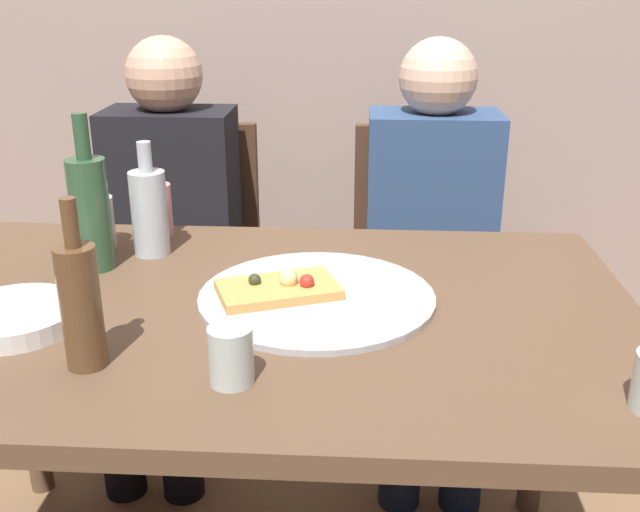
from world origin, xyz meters
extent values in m
cube|color=brown|center=(0.00, 0.00, 0.73)|extent=(1.44, 0.89, 0.04)
cylinder|color=brown|center=(-0.66, 0.39, 0.35)|extent=(0.06, 0.06, 0.71)
cylinder|color=brown|center=(0.66, 0.39, 0.35)|extent=(0.06, 0.06, 0.71)
cylinder|color=#ADADB2|center=(0.12, 0.03, 0.75)|extent=(0.44, 0.44, 0.01)
cube|color=tan|center=(0.05, 0.03, 0.77)|extent=(0.25, 0.20, 0.02)
sphere|color=#EAD184|center=(0.07, 0.04, 0.79)|extent=(0.04, 0.04, 0.04)
sphere|color=#2D381E|center=(0.01, 0.03, 0.79)|extent=(0.02, 0.02, 0.02)
sphere|color=#B22D23|center=(0.10, 0.03, 0.79)|extent=(0.03, 0.03, 0.03)
cylinder|color=#2D5133|center=(-0.35, 0.17, 0.86)|extent=(0.08, 0.08, 0.23)
cylinder|color=#2D5133|center=(-0.35, 0.17, 1.03)|extent=(0.03, 0.03, 0.09)
cylinder|color=#B2BCC1|center=(-0.25, 0.26, 0.84)|extent=(0.08, 0.08, 0.18)
cylinder|color=#B2BCC1|center=(-0.25, 0.26, 0.96)|extent=(0.03, 0.03, 0.06)
cylinder|color=brown|center=(-0.22, -0.23, 0.85)|extent=(0.06, 0.06, 0.20)
cylinder|color=brown|center=(-0.22, -0.23, 0.98)|extent=(0.02, 0.02, 0.08)
cylinder|color=#B7C6BC|center=(0.01, -0.27, 0.79)|extent=(0.07, 0.07, 0.09)
cylinder|color=#B7C6BC|center=(-0.38, 0.28, 0.81)|extent=(0.07, 0.07, 0.12)
cylinder|color=pink|center=(-0.27, 0.38, 0.81)|extent=(0.07, 0.07, 0.12)
cylinder|color=white|center=(-0.39, -0.11, 0.77)|extent=(0.22, 0.22, 0.03)
cube|color=#472D1E|center=(-0.34, 0.77, 0.45)|extent=(0.44, 0.44, 0.05)
cube|color=#472D1E|center=(-0.34, 0.97, 0.68)|extent=(0.44, 0.04, 0.45)
cylinder|color=#472D1E|center=(-0.15, 0.58, 0.21)|extent=(0.04, 0.04, 0.42)
cylinder|color=#472D1E|center=(-0.53, 0.58, 0.21)|extent=(0.04, 0.04, 0.42)
cylinder|color=#472D1E|center=(-0.15, 0.96, 0.21)|extent=(0.04, 0.04, 0.42)
cylinder|color=#472D1E|center=(-0.53, 0.96, 0.21)|extent=(0.04, 0.04, 0.42)
cube|color=#472D1E|center=(0.40, 0.77, 0.45)|extent=(0.44, 0.44, 0.05)
cube|color=#472D1E|center=(0.40, 0.97, 0.68)|extent=(0.44, 0.04, 0.45)
cylinder|color=#472D1E|center=(0.59, 0.58, 0.21)|extent=(0.04, 0.04, 0.42)
cylinder|color=#472D1E|center=(0.21, 0.58, 0.21)|extent=(0.04, 0.04, 0.42)
cylinder|color=#472D1E|center=(0.59, 0.96, 0.21)|extent=(0.04, 0.04, 0.42)
cylinder|color=#472D1E|center=(0.21, 0.96, 0.21)|extent=(0.04, 0.04, 0.42)
cube|color=black|center=(-0.34, 0.79, 0.71)|extent=(0.36, 0.22, 0.52)
sphere|color=tan|center=(-0.34, 0.79, 1.06)|extent=(0.21, 0.21, 0.21)
cylinder|color=black|center=(-0.26, 0.59, 0.45)|extent=(0.12, 0.40, 0.12)
cylinder|color=black|center=(-0.42, 0.59, 0.45)|extent=(0.12, 0.40, 0.12)
cylinder|color=black|center=(-0.26, 0.39, 0.23)|extent=(0.11, 0.11, 0.45)
cylinder|color=black|center=(-0.42, 0.39, 0.23)|extent=(0.11, 0.11, 0.45)
cube|color=navy|center=(0.40, 0.79, 0.71)|extent=(0.36, 0.22, 0.52)
sphere|color=beige|center=(0.40, 0.79, 1.06)|extent=(0.21, 0.21, 0.21)
cylinder|color=black|center=(0.48, 0.59, 0.45)|extent=(0.12, 0.40, 0.12)
cylinder|color=black|center=(0.32, 0.59, 0.45)|extent=(0.12, 0.40, 0.12)
cylinder|color=black|center=(0.48, 0.39, 0.23)|extent=(0.11, 0.11, 0.45)
cylinder|color=black|center=(0.32, 0.39, 0.23)|extent=(0.11, 0.11, 0.45)
camera|label=1|loc=(0.20, -1.22, 1.32)|focal=41.11mm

